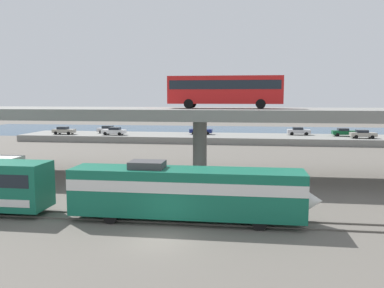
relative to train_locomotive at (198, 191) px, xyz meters
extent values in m
plane|color=#605B54|center=(-1.79, -4.00, -2.19)|extent=(260.00, 260.00, 0.00)
cube|color=#59544C|center=(-1.79, -0.77, -2.13)|extent=(110.00, 0.12, 0.12)
cube|color=#59544C|center=(-1.79, 0.77, -2.13)|extent=(110.00, 0.12, 0.12)
cube|color=#14664C|center=(-0.81, 0.00, -0.11)|extent=(16.13, 3.00, 3.20)
cube|color=silver|center=(-0.81, 0.00, 0.46)|extent=(16.13, 3.04, 0.77)
cone|color=silver|center=(7.26, 0.00, -0.43)|extent=(2.20, 2.85, 2.85)
cube|color=black|center=(5.61, 0.00, 0.78)|extent=(2.20, 2.70, 1.02)
cube|color=#3F3F42|center=(-3.56, 0.00, 1.74)|extent=(2.40, 1.80, 0.50)
cylinder|color=black|center=(4.23, 1.35, -1.71)|extent=(0.96, 0.18, 0.96)
cylinder|color=black|center=(4.23, -1.35, -1.71)|extent=(0.96, 0.18, 0.96)
cylinder|color=black|center=(-5.85, 1.35, -1.71)|extent=(0.96, 0.18, 0.96)
cylinder|color=black|center=(-5.85, -1.35, -1.71)|extent=(0.96, 0.18, 0.96)
cylinder|color=black|center=(-15.02, 1.35, -1.73)|extent=(0.92, 0.18, 0.92)
cube|color=gray|center=(-1.79, 16.00, 4.62)|extent=(96.00, 10.42, 1.15)
cylinder|color=gray|center=(-1.79, 16.00, 0.93)|extent=(1.50, 1.50, 6.23)
cube|color=red|center=(0.85, 16.29, 7.14)|extent=(12.00, 2.55, 2.90)
cube|color=black|center=(0.85, 16.29, 7.66)|extent=(11.52, 2.59, 0.93)
cube|color=black|center=(-5.10, 16.29, 7.49)|extent=(0.08, 2.30, 1.74)
cylinder|color=black|center=(-2.87, 15.08, 5.69)|extent=(1.00, 0.26, 1.00)
cylinder|color=black|center=(-2.87, 17.50, 5.69)|extent=(1.00, 0.26, 1.00)
cylinder|color=black|center=(4.57, 15.08, 5.69)|extent=(1.00, 0.26, 1.00)
cylinder|color=black|center=(4.57, 17.50, 5.69)|extent=(1.00, 0.26, 1.00)
cube|color=#0C4C26|center=(-16.60, 7.66, -0.75)|extent=(2.00, 2.30, 2.00)
cylinder|color=black|center=(-16.89, 8.75, -1.75)|extent=(0.88, 0.28, 0.88)
cylinder|color=black|center=(-16.89, 6.57, -1.75)|extent=(0.88, 0.28, 0.88)
cube|color=gray|center=(-1.79, 51.00, -1.58)|extent=(78.07, 11.17, 1.22)
cube|color=#9E998C|center=(23.57, 48.62, -0.30)|extent=(4.42, 1.77, 0.70)
cube|color=#1E232B|center=(23.34, 48.62, 0.29)|extent=(1.95, 1.55, 0.48)
cylinder|color=black|center=(24.94, 49.46, -0.65)|extent=(0.64, 0.20, 0.64)
cylinder|color=black|center=(24.94, 47.78, -0.65)|extent=(0.64, 0.20, 0.64)
cylinder|color=black|center=(22.20, 49.46, -0.65)|extent=(0.64, 0.20, 0.64)
cylinder|color=black|center=(22.20, 47.78, -0.65)|extent=(0.64, 0.20, 0.64)
cube|color=#0C4C26|center=(21.10, 52.31, -0.30)|extent=(4.29, 1.87, 0.70)
cube|color=#1E232B|center=(20.89, 52.31, 0.29)|extent=(1.89, 1.65, 0.48)
cylinder|color=black|center=(22.43, 53.20, -0.65)|extent=(0.64, 0.20, 0.64)
cylinder|color=black|center=(22.43, 51.42, -0.65)|extent=(0.64, 0.20, 0.64)
cylinder|color=black|center=(19.77, 53.20, -0.65)|extent=(0.64, 0.20, 0.64)
cylinder|color=black|center=(19.77, 51.42, -0.65)|extent=(0.64, 0.20, 0.64)
cube|color=#B7B7BC|center=(-24.77, 52.20, -0.30)|extent=(4.49, 1.84, 0.70)
cube|color=#1E232B|center=(-25.00, 52.20, 0.29)|extent=(1.98, 1.62, 0.48)
cylinder|color=black|center=(-23.38, 53.08, -0.65)|extent=(0.64, 0.20, 0.64)
cylinder|color=black|center=(-23.38, 51.33, -0.65)|extent=(0.64, 0.20, 0.64)
cylinder|color=black|center=(-26.16, 53.08, -0.65)|extent=(0.64, 0.20, 0.64)
cylinder|color=black|center=(-26.16, 51.33, -0.65)|extent=(0.64, 0.20, 0.64)
cube|color=#9E998C|center=(-32.62, 48.45, -0.30)|extent=(4.26, 1.81, 0.70)
cube|color=#1E232B|center=(-32.83, 48.45, 0.29)|extent=(1.88, 1.60, 0.48)
cylinder|color=black|center=(-31.30, 49.31, -0.65)|extent=(0.64, 0.20, 0.64)
cylinder|color=black|center=(-31.30, 47.59, -0.65)|extent=(0.64, 0.20, 0.64)
cylinder|color=black|center=(-33.94, 49.31, -0.65)|extent=(0.64, 0.20, 0.64)
cylinder|color=black|center=(-33.94, 47.59, -0.65)|extent=(0.64, 0.20, 0.64)
cube|color=navy|center=(-5.95, 52.23, -0.30)|extent=(4.41, 1.76, 0.70)
cube|color=#1E232B|center=(-6.17, 52.23, 0.29)|extent=(1.94, 1.54, 0.48)
cylinder|color=black|center=(-4.58, 53.06, -0.65)|extent=(0.64, 0.20, 0.64)
cylinder|color=black|center=(-4.58, 51.40, -0.65)|extent=(0.64, 0.20, 0.64)
cylinder|color=black|center=(-7.31, 53.06, -0.65)|extent=(0.64, 0.20, 0.64)
cylinder|color=black|center=(-7.31, 51.40, -0.65)|extent=(0.64, 0.20, 0.64)
cube|color=#B7B7BC|center=(12.97, 53.63, -0.30)|extent=(4.36, 1.85, 0.70)
cube|color=#1E232B|center=(12.75, 53.63, 0.29)|extent=(1.92, 1.62, 0.48)
cylinder|color=black|center=(14.32, 54.51, -0.65)|extent=(0.64, 0.20, 0.64)
cylinder|color=black|center=(14.32, 52.76, -0.65)|extent=(0.64, 0.20, 0.64)
cylinder|color=black|center=(11.62, 54.51, -0.65)|extent=(0.64, 0.20, 0.64)
cylinder|color=black|center=(11.62, 52.76, -0.65)|extent=(0.64, 0.20, 0.64)
cube|color=silver|center=(-22.48, 48.48, -0.30)|extent=(4.59, 1.82, 0.70)
cube|color=#1E232B|center=(-22.25, 48.48, 0.29)|extent=(2.02, 1.60, 0.48)
cylinder|color=black|center=(-23.90, 47.61, -0.65)|extent=(0.64, 0.20, 0.64)
cylinder|color=black|center=(-23.90, 49.34, -0.65)|extent=(0.64, 0.20, 0.64)
cylinder|color=black|center=(-21.05, 47.61, -0.65)|extent=(0.64, 0.20, 0.64)
cylinder|color=black|center=(-21.05, 49.34, -0.65)|extent=(0.64, 0.20, 0.64)
cube|color=navy|center=(-1.79, 74.00, -2.19)|extent=(140.00, 36.00, 0.01)
camera|label=1|loc=(3.45, -27.45, 6.48)|focal=38.33mm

